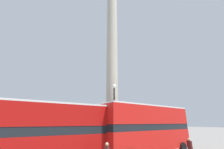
{
  "coord_description": "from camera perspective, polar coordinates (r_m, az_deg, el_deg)",
  "views": [
    {
      "loc": [
        -11.07,
        -16.35,
        2.9
      ],
      "look_at": [
        0.0,
        0.0,
        9.25
      ],
      "focal_mm": 24.0,
      "sensor_mm": 36.0,
      "label": 1
    }
  ],
  "objects": [
    {
      "name": "bus_b",
      "position": [
        15.75,
        13.41,
        -18.93
      ],
      "size": [
        10.37,
        3.22,
        4.49
      ],
      "rotation": [
        0.0,
        0.0,
        0.05
      ],
      "color": "red",
      "rests_on": "ground_plane"
    },
    {
      "name": "ground_plane",
      "position": [
        19.96,
        -0.0,
        -26.18
      ],
      "size": [
        200.0,
        200.0,
        0.0
      ],
      "primitive_type": "plane",
      "color": "gray"
    },
    {
      "name": "monument_column",
      "position": [
        20.4,
        -0.0,
        -3.22
      ],
      "size": [
        5.55,
        5.55,
        27.22
      ],
      "color": "#ADA593",
      "rests_on": "ground_plane"
    },
    {
      "name": "pedestrian_near_lamp",
      "position": [
        15.41,
        27.56,
        -23.42
      ],
      "size": [
        0.29,
        0.46,
        1.64
      ],
      "rotation": [
        0.0,
        0.0,
        1.27
      ],
      "color": "#192347",
      "rests_on": "ground_plane"
    },
    {
      "name": "equestrian_statue",
      "position": [
        30.51,
        10.58,
        -19.32
      ],
      "size": [
        3.17,
        2.37,
        6.31
      ],
      "rotation": [
        0.0,
        0.0,
        -0.09
      ],
      "color": "#ADA593",
      "rests_on": "ground_plane"
    },
    {
      "name": "street_lamp",
      "position": [
        16.08,
        0.84,
        -13.84
      ],
      "size": [
        0.45,
        0.45,
        6.94
      ],
      "color": "black",
      "rests_on": "ground_plane"
    },
    {
      "name": "bus_a",
      "position": [
        11.75,
        -22.88,
        -19.28
      ],
      "size": [
        11.03,
        3.1,
        4.22
      ],
      "rotation": [
        0.0,
        0.0,
        -0.03
      ],
      "color": "#A80F0C",
      "rests_on": "ground_plane"
    }
  ]
}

